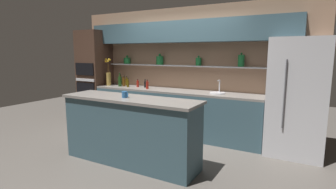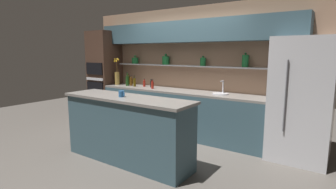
# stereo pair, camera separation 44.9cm
# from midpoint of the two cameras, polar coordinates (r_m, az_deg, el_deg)

# --- Properties ---
(ground_plane) EXTENTS (12.00, 12.00, 0.00)m
(ground_plane) POSITION_cam_midpoint_polar(r_m,az_deg,el_deg) (4.52, -2.50, -12.71)
(ground_plane) COLOR #4C4742
(back_wall_unit) EXTENTS (5.20, 0.44, 2.60)m
(back_wall_unit) POSITION_cam_midpoint_polar(r_m,az_deg,el_deg) (5.49, 7.14, 7.70)
(back_wall_unit) COLOR #937056
(back_wall_unit) RESTS_ON ground_plane
(back_counter_unit) EXTENTS (3.63, 0.62, 0.92)m
(back_counter_unit) POSITION_cam_midpoint_polar(r_m,az_deg,el_deg) (5.43, 4.52, -3.89)
(back_counter_unit) COLOR #334C56
(back_counter_unit) RESTS_ON ground_plane
(island_counter) EXTENTS (2.21, 0.61, 1.02)m
(island_counter) POSITION_cam_midpoint_polar(r_m,az_deg,el_deg) (4.08, -5.76, -7.57)
(island_counter) COLOR #334C56
(island_counter) RESTS_ON ground_plane
(refrigerator) EXTENTS (0.87, 0.73, 1.92)m
(refrigerator) POSITION_cam_midpoint_polar(r_m,az_deg,el_deg) (4.61, 29.52, -1.09)
(refrigerator) COLOR #B7B7BC
(refrigerator) RESTS_ON ground_plane
(oven_tower) EXTENTS (0.66, 0.64, 2.19)m
(oven_tower) POSITION_cam_midpoint_polar(r_m,az_deg,el_deg) (6.67, -11.75, 3.89)
(oven_tower) COLOR #3D281E
(oven_tower) RESTS_ON ground_plane
(flower_vase) EXTENTS (0.15, 0.12, 0.63)m
(flower_vase) POSITION_cam_midpoint_polar(r_m,az_deg,el_deg) (6.31, -9.06, 3.85)
(flower_vase) COLOR olive
(flower_vase) RESTS_ON back_counter_unit
(sink_fixture) EXTENTS (0.29, 0.29, 0.25)m
(sink_fixture) POSITION_cam_midpoint_polar(r_m,az_deg,el_deg) (4.95, 13.96, 0.31)
(sink_fixture) COLOR #B7B7BC
(sink_fixture) RESTS_ON back_counter_unit
(bottle_sauce_0) EXTENTS (0.05, 0.05, 0.18)m
(bottle_sauce_0) POSITION_cam_midpoint_polar(r_m,az_deg,el_deg) (5.78, -1.46, 2.33)
(bottle_sauce_0) COLOR black
(bottle_sauce_0) RESTS_ON back_counter_unit
(bottle_oil_1) EXTENTS (0.06, 0.06, 0.21)m
(bottle_oil_1) POSITION_cam_midpoint_polar(r_m,az_deg,el_deg) (5.92, -5.13, 2.51)
(bottle_oil_1) COLOR #47380A
(bottle_oil_1) RESTS_ON back_counter_unit
(bottle_sauce_2) EXTENTS (0.06, 0.06, 0.18)m
(bottle_sauce_2) POSITION_cam_midpoint_polar(r_m,az_deg,el_deg) (5.89, -3.03, 2.43)
(bottle_sauce_2) COLOR maroon
(bottle_sauce_2) RESTS_ON back_counter_unit
(bottle_spirit_3) EXTENTS (0.07, 0.07, 0.23)m
(bottle_spirit_3) POSITION_cam_midpoint_polar(r_m,az_deg,el_deg) (6.07, -5.94, 2.80)
(bottle_spirit_3) COLOR #4C2D0C
(bottle_spirit_3) RESTS_ON back_counter_unit
(bottle_oil_4) EXTENTS (0.06, 0.06, 0.22)m
(bottle_oil_4) POSITION_cam_midpoint_polar(r_m,az_deg,el_deg) (6.24, -5.26, 2.89)
(bottle_oil_4) COLOR #47380A
(bottle_oil_4) RESTS_ON back_counter_unit
(bottle_wine_5) EXTENTS (0.08, 0.08, 0.31)m
(bottle_wine_5) POSITION_cam_midpoint_polar(r_m,az_deg,el_deg) (6.08, -6.75, 2.99)
(bottle_wine_5) COLOR #193814
(bottle_wine_5) RESTS_ON back_counter_unit
(bottle_oil_6) EXTENTS (0.07, 0.07, 0.25)m
(bottle_oil_6) POSITION_cam_midpoint_polar(r_m,az_deg,el_deg) (6.36, -6.56, 3.10)
(bottle_oil_6) COLOR #47380A
(bottle_oil_6) RESTS_ON back_counter_unit
(bottle_sauce_7) EXTENTS (0.06, 0.06, 0.20)m
(bottle_sauce_7) POSITION_cam_midpoint_polar(r_m,az_deg,el_deg) (5.54, -1.10, 2.11)
(bottle_sauce_7) COLOR maroon
(bottle_sauce_7) RESTS_ON back_counter_unit
(bottle_sauce_8) EXTENTS (0.05, 0.05, 0.17)m
(bottle_sauce_8) POSITION_cam_midpoint_polar(r_m,az_deg,el_deg) (6.29, -6.65, 2.80)
(bottle_sauce_8) COLOR black
(bottle_sauce_8) RESTS_ON back_counter_unit
(coffee_mug) EXTENTS (0.10, 0.08, 0.09)m
(coffee_mug) POSITION_cam_midpoint_polar(r_m,az_deg,el_deg) (3.95, -6.94, 0.12)
(coffee_mug) COLOR #235184
(coffee_mug) RESTS_ON island_counter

